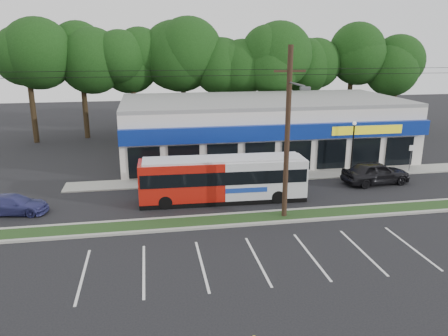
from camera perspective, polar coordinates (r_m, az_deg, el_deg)
name	(u,v)px	position (r m, az deg, el deg)	size (l,w,h in m)	color
ground	(239,227)	(25.01, 1.91, -7.75)	(120.00, 120.00, 0.00)	black
grass_strip	(235,220)	(25.88, 1.45, -6.76)	(40.00, 1.60, 0.12)	#203917
curb_south	(238,225)	(25.11, 1.84, -7.47)	(40.00, 0.25, 0.14)	#9E9E93
curb_north	(232,214)	(26.65, 1.09, -6.05)	(40.00, 0.25, 0.14)	#9E9E93
sidewalk	(277,176)	(34.37, 7.00, -1.10)	(32.00, 2.20, 0.10)	#9E9E93
strip_mall	(262,127)	(40.35, 4.97, 5.30)	(25.00, 12.55, 5.30)	silver
utility_pole	(285,129)	(24.97, 7.98, 5.09)	(50.00, 2.77, 10.00)	black
lamp_post	(353,141)	(35.73, 16.50, 3.35)	(0.30, 0.30, 4.25)	black
sign_post	(411,153)	(38.26, 23.25, 1.79)	(0.45, 0.10, 2.23)	#59595E
tree_line	(226,59)	(49.22, 0.30, 14.02)	(46.76, 6.76, 11.83)	black
metrobus	(223,178)	(28.59, -0.13, -1.35)	(10.97, 2.63, 2.93)	#B5170D
car_dark	(376,173)	(34.21, 19.20, -0.56)	(2.02, 5.02, 1.71)	black
car_blue	(13,204)	(29.66, -25.80, -4.30)	(1.67, 4.10, 1.19)	navy
pedestrian_a	(279,179)	(31.17, 7.20, -1.39)	(0.61, 0.40, 1.67)	beige
pedestrian_b	(243,171)	(32.37, 2.52, -0.42)	(0.92, 0.72, 1.89)	beige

